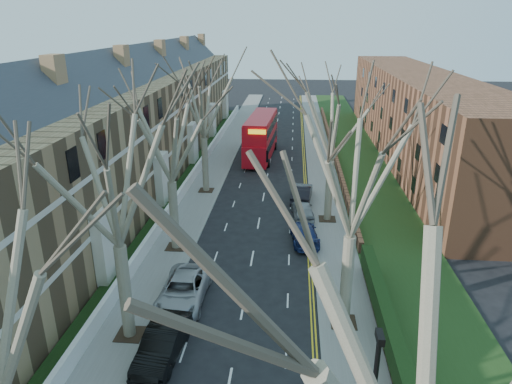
# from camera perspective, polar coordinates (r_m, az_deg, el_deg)

# --- Properties ---
(pavement_left) EXTENTS (3.00, 102.00, 0.12)m
(pavement_left) POSITION_cam_1_polar(r_m,az_deg,el_deg) (55.33, -4.45, 4.12)
(pavement_left) COLOR slate
(pavement_left) RESTS_ON ground
(pavement_right) EXTENTS (3.00, 102.00, 0.12)m
(pavement_right) POSITION_cam_1_polar(r_m,az_deg,el_deg) (54.76, 8.08, 3.80)
(pavement_right) COLOR slate
(pavement_right) RESTS_ON ground
(terrace_left) EXTENTS (9.70, 78.00, 13.60)m
(terrace_left) POSITION_cam_1_polar(r_m,az_deg,el_deg) (48.34, -15.20, 7.74)
(terrace_left) COLOR olive
(terrace_left) RESTS_ON ground
(flats_right) EXTENTS (13.97, 54.00, 10.00)m
(flats_right) POSITION_cam_1_polar(r_m,az_deg,el_deg) (59.27, 19.39, 9.04)
(flats_right) COLOR brown
(flats_right) RESTS_ON ground
(front_wall_left) EXTENTS (0.30, 78.00, 1.00)m
(front_wall_left) POSITION_cam_1_polar(r_m,az_deg,el_deg) (47.98, -7.89, 2.08)
(front_wall_left) COLOR white
(front_wall_left) RESTS_ON ground
(grass_verge_right) EXTENTS (6.00, 102.00, 0.06)m
(grass_verge_right) POSITION_cam_1_polar(r_m,az_deg,el_deg) (55.20, 12.76, 3.72)
(grass_verge_right) COLOR #203B15
(grass_verge_right) RESTS_ON ground
(tree_left_mid) EXTENTS (10.50, 10.50, 14.71)m
(tree_left_mid) POSITION_cam_1_polar(r_m,az_deg,el_deg) (21.96, -17.79, 3.29)
(tree_left_mid) COLOR #756C54
(tree_left_mid) RESTS_ON ground
(tree_left_far) EXTENTS (10.15, 10.15, 14.22)m
(tree_left_far) POSITION_cam_1_polar(r_m,az_deg,el_deg) (31.20, -10.97, 8.25)
(tree_left_far) COLOR #756C54
(tree_left_far) RESTS_ON ground
(tree_left_dist) EXTENTS (10.50, 10.50, 14.71)m
(tree_left_dist) POSITION_cam_1_polar(r_m,az_deg,el_deg) (42.64, -6.73, 12.17)
(tree_left_dist) COLOR #756C54
(tree_left_dist) RESTS_ON ground
(tree_right_near) EXTENTS (10.85, 10.85, 15.20)m
(tree_right_near) POSITION_cam_1_polar(r_m,az_deg,el_deg) (9.91, 22.92, -17.66)
(tree_right_near) COLOR #756C54
(tree_right_near) RESTS_ON ground
(tree_right_mid) EXTENTS (10.50, 10.50, 14.71)m
(tree_right_mid) POSITION_cam_1_polar(r_m,az_deg,el_deg) (22.45, 12.46, 4.17)
(tree_right_mid) COLOR #756C54
(tree_right_mid) RESTS_ON ground
(tree_right_far) EXTENTS (10.15, 10.15, 14.22)m
(tree_right_far) POSITION_cam_1_polar(r_m,az_deg,el_deg) (36.08, 9.69, 9.99)
(tree_right_far) COLOR #756C54
(tree_right_far) RESTS_ON ground
(double_decker_bus) EXTENTS (3.56, 12.19, 5.00)m
(double_decker_bus) POSITION_cam_1_polar(r_m,az_deg,el_deg) (55.52, 0.63, 6.82)
(double_decker_bus) COLOR red
(double_decker_bus) RESTS_ON ground
(car_left_mid) EXTENTS (2.05, 4.95, 1.59)m
(car_left_mid) POSITION_cam_1_polar(r_m,az_deg,el_deg) (24.14, -11.61, -18.10)
(car_left_mid) COLOR black
(car_left_mid) RESTS_ON ground
(car_left_far) EXTENTS (2.60, 5.62, 1.56)m
(car_left_far) POSITION_cam_1_polar(r_m,az_deg,el_deg) (27.92, -9.08, -12.04)
(car_left_far) COLOR #A4A5AA
(car_left_far) RESTS_ON ground
(car_right_near) EXTENTS (2.44, 4.91, 1.37)m
(car_right_near) POSITION_cam_1_polar(r_m,az_deg,el_deg) (34.70, 6.06, -5.19)
(car_right_near) COLOR navy
(car_right_near) RESTS_ON ground
(car_right_mid) EXTENTS (2.10, 4.37, 1.44)m
(car_right_mid) POSITION_cam_1_polar(r_m,az_deg,el_deg) (38.82, 5.86, -2.23)
(car_right_mid) COLOR gray
(car_right_mid) RESTS_ON ground
(car_right_far) EXTENTS (2.16, 4.98, 1.59)m
(car_right_far) POSITION_cam_1_polar(r_m,az_deg,el_deg) (42.38, 5.74, -0.11)
(car_right_far) COLOR black
(car_right_far) RESTS_ON ground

